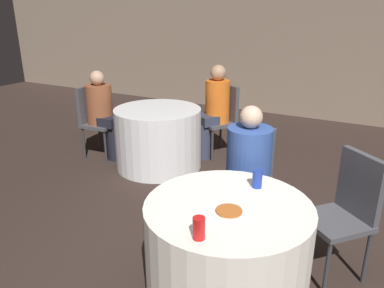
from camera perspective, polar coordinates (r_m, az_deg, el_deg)
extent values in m
cube|color=gray|center=(6.83, 22.40, 14.64)|extent=(16.00, 0.06, 2.80)
cylinder|color=white|center=(2.51, 5.30, -16.60)|extent=(1.04, 1.04, 0.74)
cylinder|color=white|center=(4.59, -5.16, 0.91)|extent=(1.04, 1.04, 0.74)
cube|color=#47474C|center=(3.18, 8.41, -6.74)|extent=(0.47, 0.47, 0.04)
cube|color=#47474C|center=(3.24, 9.12, -1.36)|extent=(0.38, 0.13, 0.47)
cylinder|color=#333338|center=(3.13, 10.86, -12.21)|extent=(0.03, 0.03, 0.42)
cylinder|color=#333338|center=(3.17, 4.63, -11.45)|extent=(0.03, 0.03, 0.42)
cylinder|color=#333338|center=(3.42, 11.50, -9.27)|extent=(0.03, 0.03, 0.42)
cylinder|color=#333338|center=(3.46, 5.84, -8.61)|extent=(0.03, 0.03, 0.42)
cube|color=#47474C|center=(2.88, 20.91, -10.96)|extent=(0.56, 0.56, 0.04)
cube|color=#47474C|center=(2.88, 24.25, -5.74)|extent=(0.32, 0.29, 0.47)
cylinder|color=#333338|center=(2.80, 19.87, -17.41)|extent=(0.03, 0.03, 0.42)
cylinder|color=#333338|center=(3.01, 15.69, -14.02)|extent=(0.03, 0.03, 0.42)
cylinder|color=#333338|center=(3.01, 25.05, -15.40)|extent=(0.03, 0.03, 0.42)
cylinder|color=#333338|center=(3.21, 20.76, -12.43)|extent=(0.03, 0.03, 0.42)
cube|color=#47474C|center=(4.94, 3.83, 3.22)|extent=(0.55, 0.55, 0.04)
cube|color=#47474C|center=(4.97, 5.67, 6.28)|extent=(0.34, 0.25, 0.47)
cylinder|color=#333338|center=(4.79, 3.11, -0.22)|extent=(0.03, 0.03, 0.42)
cylinder|color=#333338|center=(5.07, 1.12, 0.95)|extent=(0.03, 0.03, 0.42)
cylinder|color=#333338|center=(4.97, 6.47, 0.42)|extent=(0.03, 0.03, 0.42)
cylinder|color=#333338|center=(5.23, 4.37, 1.52)|extent=(0.03, 0.03, 0.42)
cube|color=#47474C|center=(5.01, -13.70, 2.92)|extent=(0.43, 0.43, 0.04)
cube|color=#47474C|center=(5.05, -15.58, 5.88)|extent=(0.08, 0.38, 0.47)
cylinder|color=#333338|center=(5.11, -10.83, 0.77)|extent=(0.03, 0.03, 0.42)
cylinder|color=#333338|center=(4.86, -13.05, -0.44)|extent=(0.03, 0.03, 0.42)
cylinder|color=#333338|center=(5.31, -13.89, 1.24)|extent=(0.03, 0.03, 0.42)
cylinder|color=#333338|center=(5.06, -16.17, 0.10)|extent=(0.03, 0.03, 0.42)
cylinder|color=#33384C|center=(4.90, 1.58, 0.51)|extent=(0.24, 0.24, 0.46)
cube|color=#33384C|center=(4.86, 2.74, 3.83)|extent=(0.42, 0.43, 0.12)
cylinder|color=orange|center=(4.86, 3.90, 6.50)|extent=(0.31, 0.31, 0.54)
sphere|color=tan|center=(4.79, 4.01, 10.80)|extent=(0.20, 0.20, 0.20)
cylinder|color=black|center=(4.95, -11.46, 0.32)|extent=(0.24, 0.24, 0.46)
cube|color=black|center=(4.93, -12.73, 3.57)|extent=(0.35, 0.34, 0.12)
cylinder|color=brown|center=(4.94, -13.95, 5.88)|extent=(0.33, 0.33, 0.49)
sphere|color=tan|center=(4.87, -14.28, 9.74)|extent=(0.18, 0.18, 0.18)
cylinder|color=#33384C|center=(3.09, 7.59, -12.00)|extent=(0.24, 0.24, 0.46)
cube|color=#33384C|center=(3.05, 8.17, -6.46)|extent=(0.40, 0.38, 0.12)
cylinder|color=#33519E|center=(3.07, 8.67, -2.14)|extent=(0.36, 0.36, 0.51)
sphere|color=#DBB293|center=(2.96, 9.02, 4.08)|extent=(0.18, 0.18, 0.18)
cylinder|color=white|center=(2.23, 5.63, -10.29)|extent=(0.21, 0.21, 0.01)
cylinder|color=#B25B23|center=(2.22, 5.64, -10.09)|extent=(0.16, 0.16, 0.01)
cylinder|color=#1E38A5|center=(2.52, 9.91, -5.25)|extent=(0.07, 0.07, 0.12)
cylinder|color=red|center=(1.97, 1.05, -12.69)|extent=(0.07, 0.07, 0.12)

